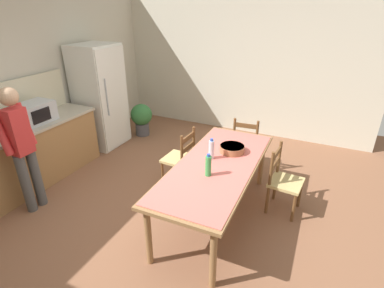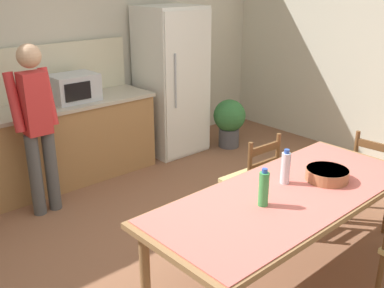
{
  "view_description": "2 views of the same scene",
  "coord_description": "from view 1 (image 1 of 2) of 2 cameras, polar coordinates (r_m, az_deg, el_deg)",
  "views": [
    {
      "loc": [
        -2.74,
        -1.67,
        2.56
      ],
      "look_at": [
        0.32,
        -0.23,
        0.94
      ],
      "focal_mm": 28.0,
      "sensor_mm": 36.0,
      "label": 1
    },
    {
      "loc": [
        -2.18,
        -2.31,
        2.23
      ],
      "look_at": [
        -0.22,
        -0.08,
        1.12
      ],
      "focal_mm": 42.0,
      "sensor_mm": 36.0,
      "label": 2
    }
  ],
  "objects": [
    {
      "name": "bottle_near_centre",
      "position": [
        3.35,
        3.12,
        -4.13
      ],
      "size": [
        0.07,
        0.07,
        0.27
      ],
      "color": "green",
      "rests_on": "dining_table"
    },
    {
      "name": "dining_table",
      "position": [
        3.68,
        4.67,
        -4.85
      ],
      "size": [
        2.25,
        0.95,
        0.78
      ],
      "rotation": [
        0.0,
        0.0,
        0.01
      ],
      "color": "olive",
      "rests_on": "ground"
    },
    {
      "name": "ground_plane",
      "position": [
        4.11,
        -4.94,
        -13.12
      ],
      "size": [
        8.32,
        8.32,
        0.0
      ],
      "primitive_type": "plane",
      "color": "brown"
    },
    {
      "name": "chair_head_end",
      "position": [
        5.0,
        10.22,
        0.07
      ],
      "size": [
        0.44,
        0.45,
        0.91
      ],
      "rotation": [
        0.0,
        0.0,
        1.66
      ],
      "color": "brown",
      "rests_on": "ground"
    },
    {
      "name": "serving_bowl",
      "position": [
        3.93,
        7.66,
        -0.83
      ],
      "size": [
        0.32,
        0.32,
        0.09
      ],
      "color": "#9E6642",
      "rests_on": "dining_table"
    },
    {
      "name": "refrigerator",
      "position": [
        5.9,
        -17.1,
        8.58
      ],
      "size": [
        0.76,
        0.73,
        1.9
      ],
      "color": "silver",
      "rests_on": "ground"
    },
    {
      "name": "chair_side_far_right",
      "position": [
        4.47,
        -2.26,
        -2.77
      ],
      "size": [
        0.44,
        0.42,
        0.91
      ],
      "rotation": [
        0.0,
        0.0,
        3.1
      ],
      "color": "brown",
      "rests_on": "ground"
    },
    {
      "name": "potted_plant",
      "position": [
        6.31,
        -9.59,
        5.02
      ],
      "size": [
        0.44,
        0.44,
        0.67
      ],
      "color": "#4C4C51",
      "rests_on": "ground"
    },
    {
      "name": "wall_right",
      "position": [
        6.33,
        9.88,
        15.09
      ],
      "size": [
        0.12,
        5.2,
        2.9
      ],
      "primitive_type": "cube",
      "color": "beige",
      "rests_on": "ground"
    },
    {
      "name": "bottle_off_centre",
      "position": [
        3.71,
        3.72,
        -1.04
      ],
      "size": [
        0.07,
        0.07,
        0.27
      ],
      "color": "silver",
      "rests_on": "dining_table"
    },
    {
      "name": "wall_back",
      "position": [
        5.25,
        -32.1,
        9.5
      ],
      "size": [
        6.52,
        0.12,
        2.9
      ],
      "primitive_type": "cube",
      "color": "beige",
      "rests_on": "ground"
    },
    {
      "name": "microwave",
      "position": [
        5.0,
        -27.74,
        5.32
      ],
      "size": [
        0.5,
        0.39,
        0.3
      ],
      "color": "#B2B7BC",
      "rests_on": "kitchen_counter"
    },
    {
      "name": "chair_side_near_right",
      "position": [
        4.11,
        17.0,
        -6.75
      ],
      "size": [
        0.45,
        0.43,
        0.91
      ],
      "rotation": [
        0.0,
        0.0,
        -0.08
      ],
      "color": "brown",
      "rests_on": "ground"
    },
    {
      "name": "person_at_counter",
      "position": [
        4.29,
        -29.79,
        -0.15
      ],
      "size": [
        0.42,
        0.29,
        1.67
      ],
      "rotation": [
        0.0,
        0.0,
        1.57
      ],
      "color": "#4C4C4C",
      "rests_on": "ground"
    }
  ]
}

